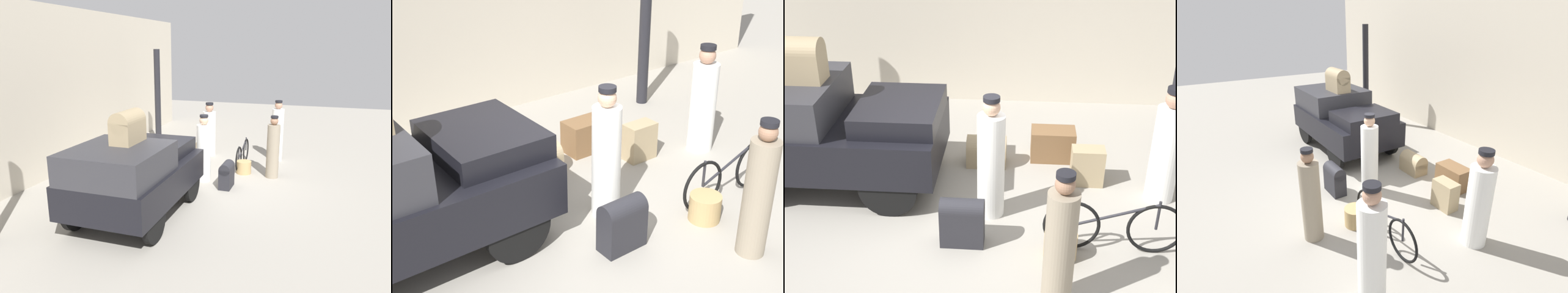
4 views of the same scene
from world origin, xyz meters
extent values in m
plane|color=gray|center=(0.00, 0.00, 0.00)|extent=(30.00, 30.00, 0.00)
cylinder|color=black|center=(3.41, 2.67, 1.68)|extent=(0.21, 0.21, 3.36)
cylinder|color=black|center=(-1.03, 1.53, 0.40)|extent=(0.81, 0.12, 0.81)
cylinder|color=black|center=(-1.03, -0.13, 0.40)|extent=(0.81, 0.12, 0.81)
cube|color=black|center=(-2.06, 0.70, 0.75)|extent=(3.32, 1.81, 0.65)
cube|color=black|center=(-0.98, 0.70, 1.21)|extent=(1.16, 1.41, 0.29)
torus|color=black|center=(2.44, -0.68, 0.36)|extent=(0.71, 0.04, 0.71)
torus|color=black|center=(1.41, -0.68, 0.36)|extent=(0.71, 0.04, 0.71)
cylinder|color=#232328|center=(1.92, -0.68, 0.53)|extent=(1.04, 0.04, 0.39)
cylinder|color=#232328|center=(1.41, -0.68, 0.54)|extent=(0.04, 0.04, 0.37)
cylinder|color=#232328|center=(2.44, -0.68, 0.56)|extent=(0.04, 0.04, 0.40)
cylinder|color=tan|center=(1.27, -0.86, 0.17)|extent=(0.41, 0.41, 0.35)
cylinder|color=white|center=(2.77, 0.60, 0.71)|extent=(0.41, 0.41, 1.43)
sphere|color=tan|center=(2.77, 0.60, 1.56)|extent=(0.25, 0.25, 0.25)
cylinder|color=black|center=(2.77, 0.60, 1.69)|extent=(0.24, 0.24, 0.07)
cylinder|color=white|center=(0.36, 0.03, 0.75)|extent=(0.37, 0.37, 1.50)
sphere|color=tan|center=(0.36, 0.03, 1.61)|extent=(0.23, 0.23, 0.23)
cylinder|color=black|center=(0.36, 0.03, 1.73)|extent=(0.22, 0.22, 0.06)
cylinder|color=gray|center=(1.19, -1.65, 0.72)|extent=(0.34, 0.34, 1.45)
sphere|color=#936B51|center=(1.19, -1.65, 1.55)|extent=(0.21, 0.21, 0.21)
cylinder|color=black|center=(1.19, -1.65, 1.66)|extent=(0.20, 0.20, 0.06)
cube|color=#9E8966|center=(0.21, 1.39, 0.15)|extent=(0.63, 0.39, 0.30)
cylinder|color=#9E8966|center=(0.21, 1.39, 0.30)|extent=(0.63, 0.39, 0.39)
cube|color=#232328|center=(0.04, -0.67, 0.26)|extent=(0.56, 0.28, 0.52)
cylinder|color=#232328|center=(0.04, -0.67, 0.52)|extent=(0.56, 0.28, 0.28)
cube|color=brown|center=(1.27, 1.66, 0.26)|extent=(0.71, 0.43, 0.52)
cube|color=#9E8966|center=(1.76, 0.92, 0.29)|extent=(0.49, 0.30, 0.59)
camera|label=1|loc=(-8.76, -2.81, 3.41)|focal=35.00mm
camera|label=2|loc=(-3.48, -4.63, 3.95)|focal=50.00mm
camera|label=3|loc=(0.70, -6.25, 4.41)|focal=50.00mm
camera|label=4|loc=(5.37, -3.12, 3.55)|focal=28.00mm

